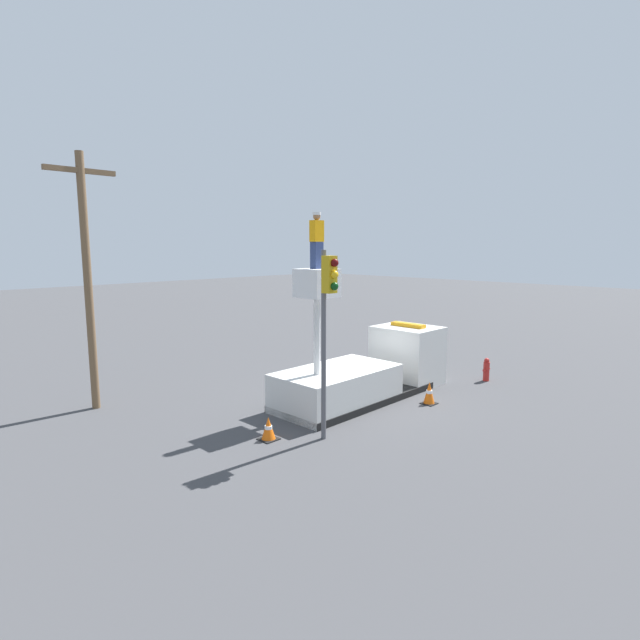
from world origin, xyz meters
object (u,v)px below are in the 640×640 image
worker (317,241)px  utility_pole (87,274)px  fire_hydrant (486,370)px  traffic_cone_curbside (429,393)px  traffic_light_pole (327,308)px  traffic_cone_rear (268,429)px  bucket_truck (367,372)px

worker → utility_pole: (-4.86, 5.70, -1.08)m
fire_hydrant → traffic_cone_curbside: (-4.20, 0.04, -0.09)m
traffic_cone_curbside → utility_pole: (-8.24, 7.82, 4.14)m
traffic_light_pole → traffic_cone_rear: 3.83m
worker → traffic_cone_curbside: (3.38, -2.13, -5.22)m
traffic_light_pole → fire_hydrant: traffic_light_pole is taller
fire_hydrant → traffic_cone_rear: size_ratio=1.43×
worker → traffic_light_pole: size_ratio=0.33×
traffic_light_pole → traffic_cone_curbside: size_ratio=6.78×
traffic_light_pole → traffic_cone_curbside: bearing=-3.5°
utility_pole → traffic_cone_curbside: bearing=-43.5°
bucket_truck → worker: 5.36m
worker → traffic_cone_rear: size_ratio=2.65×
worker → utility_pole: bearing=130.4°
worker → fire_hydrant: 9.41m
bucket_truck → worker: worker is taller
bucket_truck → traffic_cone_curbside: bearing=-69.9°
fire_hydrant → traffic_cone_curbside: 4.21m
traffic_light_pole → traffic_cone_rear: size_ratio=8.06×
bucket_truck → fire_hydrant: 5.45m
traffic_light_pole → utility_pole: size_ratio=0.63×
worker → fire_hydrant: bearing=-15.9°
worker → fire_hydrant: size_ratio=1.85×
traffic_cone_rear → utility_pole: bearing=109.7°
worker → traffic_cone_rear: 5.91m
traffic_light_pole → traffic_cone_rear: bearing=133.5°
bucket_truck → fire_hydrant: bearing=-23.5°
traffic_light_pole → fire_hydrant: (9.03, -0.33, -3.30)m
worker → traffic_cone_rear: bearing=-166.3°
bucket_truck → utility_pole: (-7.46, 5.70, 3.61)m
traffic_cone_rear → traffic_cone_curbside: size_ratio=0.84×
bucket_truck → worker: size_ratio=4.21×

